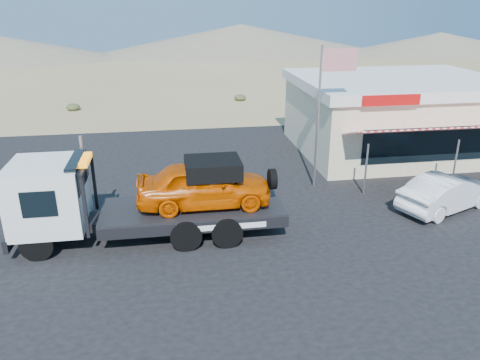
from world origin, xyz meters
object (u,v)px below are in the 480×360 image
Objects in this scene: flagpole at (324,101)px; white_sedan at (447,192)px; tow_truck at (143,194)px; jerky_store at (396,114)px.

white_sedan is at bearing -37.18° from flagpole.
white_sedan is at bearing 2.27° from tow_truck.
jerky_store reaches higher than white_sedan.
tow_truck is at bearing 69.55° from white_sedan.
flagpole is at bearing 25.79° from tow_truck.
white_sedan is at bearing -100.96° from jerky_store.
jerky_store is 7.36m from flagpole.
white_sedan is 7.83m from jerky_store.
flagpole reaches higher than tow_truck.
jerky_store is at bearing 31.85° from tow_truck.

